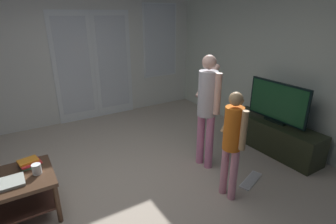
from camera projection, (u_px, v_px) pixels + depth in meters
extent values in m
cube|color=#B9AA99|center=(115.00, 199.00, 3.04)|extent=(5.77, 5.37, 0.02)
cube|color=silver|center=(55.00, 50.00, 4.66)|extent=(5.77, 0.06, 2.76)
cube|color=white|center=(74.00, 70.00, 4.89)|extent=(0.75, 0.02, 2.08)
cube|color=silver|center=(74.00, 67.00, 4.86)|extent=(0.59, 0.01, 1.78)
cube|color=white|center=(113.00, 65.00, 5.26)|extent=(0.75, 0.02, 2.08)
cube|color=silver|center=(113.00, 63.00, 5.23)|extent=(0.59, 0.01, 1.78)
cube|color=white|center=(160.00, 41.00, 5.64)|extent=(0.80, 0.02, 1.53)
cube|color=silver|center=(160.00, 41.00, 5.63)|extent=(0.74, 0.01, 1.47)
cube|color=silver|center=(289.00, 57.00, 3.94)|extent=(0.06, 5.37, 2.76)
cube|color=#46281F|center=(5.00, 208.00, 2.65)|extent=(0.91, 0.56, 0.02)
cylinder|color=#462F1F|center=(58.00, 204.00, 2.63)|extent=(0.05, 0.05, 0.43)
cylinder|color=#462F1F|center=(49.00, 176.00, 3.08)|extent=(0.05, 0.05, 0.43)
cube|color=black|center=(272.00, 136.00, 4.04)|extent=(0.42, 1.48, 0.46)
cube|color=black|center=(319.00, 155.00, 3.45)|extent=(0.35, 0.02, 0.26)
cube|color=black|center=(275.00, 121.00, 3.95)|extent=(0.08, 0.34, 0.04)
cube|color=black|center=(278.00, 102.00, 3.84)|extent=(0.04, 0.97, 0.57)
cube|color=#194C28|center=(277.00, 102.00, 3.84)|extent=(0.00, 0.92, 0.52)
cylinder|color=pink|center=(209.00, 143.00, 3.52)|extent=(0.10, 0.10, 0.75)
cylinder|color=pink|center=(201.00, 139.00, 3.64)|extent=(0.10, 0.10, 0.75)
cylinder|color=silver|center=(208.00, 94.00, 3.34)|extent=(0.24, 0.24, 0.59)
sphere|color=beige|center=(209.00, 62.00, 3.20)|extent=(0.18, 0.18, 0.18)
cylinder|color=beige|center=(218.00, 94.00, 3.21)|extent=(0.08, 0.08, 0.52)
cylinder|color=beige|center=(208.00, 81.00, 3.53)|extent=(0.43, 0.14, 0.44)
cube|color=white|center=(216.00, 92.00, 3.70)|extent=(0.12, 0.06, 0.12)
cylinder|color=pink|center=(233.00, 175.00, 2.93)|extent=(0.09, 0.09, 0.62)
cylinder|color=pink|center=(224.00, 170.00, 3.03)|extent=(0.09, 0.09, 0.62)
cylinder|color=orange|center=(233.00, 129.00, 2.78)|extent=(0.20, 0.20, 0.48)
sphere|color=tan|center=(236.00, 99.00, 2.67)|extent=(0.15, 0.15, 0.15)
cylinder|color=tan|center=(244.00, 131.00, 2.67)|extent=(0.07, 0.07, 0.43)
cylinder|color=tan|center=(232.00, 116.00, 2.93)|extent=(0.32, 0.09, 0.38)
cube|color=white|center=(239.00, 127.00, 3.07)|extent=(0.11, 0.05, 0.13)
cube|color=white|center=(251.00, 180.00, 3.34)|extent=(0.46, 0.27, 0.02)
cube|color=silver|center=(251.00, 180.00, 3.34)|extent=(0.41, 0.22, 0.00)
cube|color=#B1B9AF|center=(4.00, 184.00, 2.49)|extent=(0.36, 0.24, 0.03)
cylinder|color=white|center=(37.00, 169.00, 2.66)|extent=(0.09, 0.09, 0.11)
cube|color=#3C8655|center=(31.00, 165.00, 2.80)|extent=(0.19, 0.15, 0.03)
cube|color=red|center=(30.00, 163.00, 2.80)|extent=(0.23, 0.20, 0.02)
cube|color=orange|center=(28.00, 161.00, 2.79)|extent=(0.21, 0.17, 0.02)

